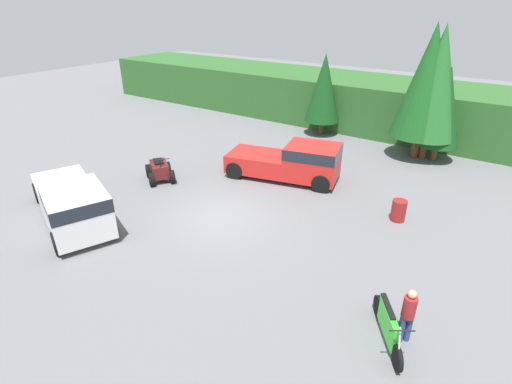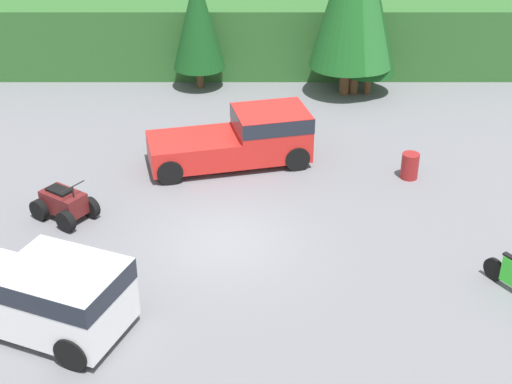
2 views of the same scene
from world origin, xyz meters
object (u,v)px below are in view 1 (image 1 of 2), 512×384
object	(u,v)px
quad_atv	(160,171)
rider_person	(408,314)
pickup_truck_red	(293,161)
pickup_truck_second	(72,202)
steel_barrel	(399,210)
dirt_bike	(388,326)

from	to	relation	value
quad_atv	rider_person	xyz separation A→B (m)	(12.88, -3.63, 0.41)
pickup_truck_red	pickup_truck_second	distance (m)	9.96
quad_atv	steel_barrel	distance (m)	11.18
pickup_truck_red	rider_person	distance (m)	10.52
rider_person	pickup_truck_red	bearing A→B (deg)	-175.59
quad_atv	pickup_truck_red	bearing A→B (deg)	69.55
rider_person	quad_atv	bearing A→B (deg)	-146.87
quad_atv	steel_barrel	bearing A→B (deg)	48.18
dirt_bike	quad_atv	bearing A→B (deg)	-140.48
dirt_bike	quad_atv	xyz separation A→B (m)	(-12.50, 3.88, -0.00)
pickup_truck_second	quad_atv	xyz separation A→B (m)	(-0.41, 4.90, -0.50)
pickup_truck_red	dirt_bike	size ratio (longest dim) A/B	2.77
steel_barrel	dirt_bike	bearing A→B (deg)	-75.87
pickup_truck_red	pickup_truck_second	xyz separation A→B (m)	(-4.96, -8.64, 0.00)
pickup_truck_second	pickup_truck_red	bearing A→B (deg)	82.37
pickup_truck_second	rider_person	bearing A→B (deg)	28.03
dirt_bike	steel_barrel	bearing A→B (deg)	160.89
dirt_bike	steel_barrel	size ratio (longest dim) A/B	2.37
pickup_truck_second	rider_person	distance (m)	12.53
pickup_truck_second	rider_person	xyz separation A→B (m)	(12.47, 1.27, -0.09)
dirt_bike	rider_person	world-z (taller)	rider_person
quad_atv	steel_barrel	world-z (taller)	quad_atv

